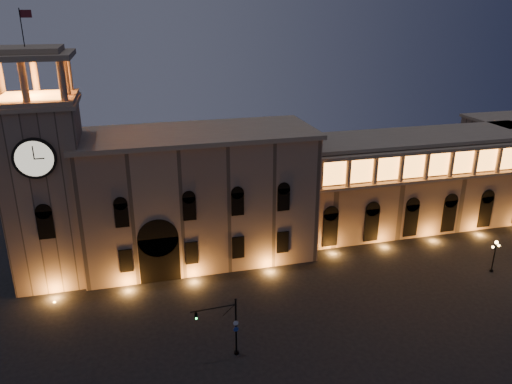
# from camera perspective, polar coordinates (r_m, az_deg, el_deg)

# --- Properties ---
(ground) EXTENTS (160.00, 160.00, 0.00)m
(ground) POSITION_cam_1_polar(r_m,az_deg,el_deg) (52.77, -0.16, -17.58)
(ground) COLOR black
(ground) RESTS_ON ground
(government_building) EXTENTS (30.80, 12.80, 17.60)m
(government_building) POSITION_cam_1_polar(r_m,az_deg,el_deg) (67.08, -6.65, -0.45)
(government_building) COLOR #91755F
(government_building) RESTS_ON ground
(clock_tower) EXTENTS (9.80, 9.80, 32.40)m
(clock_tower) POSITION_cam_1_polar(r_m,az_deg,el_deg) (65.17, -22.88, 0.88)
(clock_tower) COLOR #91755F
(clock_tower) RESTS_ON ground
(colonnade_wing) EXTENTS (40.60, 11.50, 14.50)m
(colonnade_wing) POSITION_cam_1_polar(r_m,az_deg,el_deg) (80.99, 17.73, 1.30)
(colonnade_wing) COLOR #8B6F59
(colonnade_wing) RESTS_ON ground
(traffic_light) EXTENTS (4.65, 0.61, 6.38)m
(traffic_light) POSITION_cam_1_polar(r_m,az_deg,el_deg) (50.16, -3.20, -15.13)
(traffic_light) COLOR black
(traffic_light) RESTS_ON ground
(street_lamp_near) EXTENTS (1.53, 0.50, 4.45)m
(street_lamp_near) POSITION_cam_1_polar(r_m,az_deg,el_deg) (71.73, 25.60, -6.34)
(street_lamp_near) COLOR black
(street_lamp_near) RESTS_ON ground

